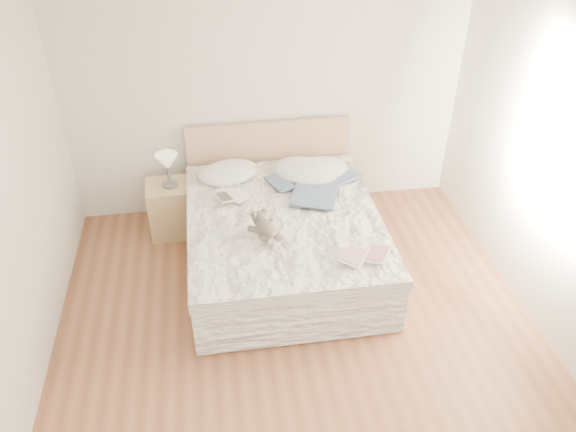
# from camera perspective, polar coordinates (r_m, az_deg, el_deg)

# --- Properties ---
(floor) EXTENTS (4.00, 4.50, 0.00)m
(floor) POSITION_cam_1_polar(r_m,az_deg,el_deg) (4.62, 1.65, -13.85)
(floor) COLOR brown
(floor) RESTS_ON ground
(ceiling) EXTENTS (4.00, 4.50, 0.00)m
(ceiling) POSITION_cam_1_polar(r_m,az_deg,el_deg) (3.14, 2.52, 20.67)
(ceiling) COLOR white
(ceiling) RESTS_ON ground
(wall_back) EXTENTS (4.00, 0.02, 2.70)m
(wall_back) POSITION_cam_1_polar(r_m,az_deg,el_deg) (5.68, -2.21, 12.97)
(wall_back) COLOR silver
(wall_back) RESTS_ON ground
(window) EXTENTS (0.02, 1.30, 1.10)m
(window) POSITION_cam_1_polar(r_m,az_deg,el_deg) (4.64, 26.31, 5.28)
(window) COLOR white
(window) RESTS_ON wall_right
(bed) EXTENTS (1.72, 2.14, 1.00)m
(bed) POSITION_cam_1_polar(r_m,az_deg,el_deg) (5.28, -0.57, -1.95)
(bed) COLOR tan
(bed) RESTS_ON floor
(nightstand) EXTENTS (0.47, 0.42, 0.56)m
(nightstand) POSITION_cam_1_polar(r_m,az_deg,el_deg) (5.80, -11.74, 0.73)
(nightstand) COLOR tan
(nightstand) RESTS_ON floor
(table_lamp) EXTENTS (0.24, 0.24, 0.34)m
(table_lamp) POSITION_cam_1_polar(r_m,az_deg,el_deg) (5.53, -12.17, 5.23)
(table_lamp) COLOR #524C47
(table_lamp) RESTS_ON nightstand
(pillow_left) EXTENTS (0.70, 0.58, 0.18)m
(pillow_left) POSITION_cam_1_polar(r_m,az_deg,el_deg) (5.61, -6.05, 4.42)
(pillow_left) COLOR white
(pillow_left) RESTS_ON bed
(pillow_middle) EXTENTS (0.82, 0.74, 0.20)m
(pillow_middle) POSITION_cam_1_polar(r_m,az_deg,el_deg) (5.61, 1.73, 4.57)
(pillow_middle) COLOR white
(pillow_middle) RESTS_ON bed
(pillow_right) EXTENTS (0.72, 0.58, 0.19)m
(pillow_right) POSITION_cam_1_polar(r_m,az_deg,el_deg) (5.63, 2.89, 4.66)
(pillow_right) COLOR white
(pillow_right) RESTS_ON bed
(blouse) EXTENTS (0.85, 0.88, 0.03)m
(blouse) POSITION_cam_1_polar(r_m,az_deg,el_deg) (5.33, 2.86, 2.63)
(blouse) COLOR #354866
(blouse) RESTS_ON bed
(photo_book) EXTENTS (0.35, 0.30, 0.02)m
(photo_book) POSITION_cam_1_polar(r_m,az_deg,el_deg) (5.24, -5.72, 1.92)
(photo_book) COLOR white
(photo_book) RESTS_ON bed
(childrens_book) EXTENTS (0.47, 0.43, 0.03)m
(childrens_book) POSITION_cam_1_polar(r_m,az_deg,el_deg) (4.57, 7.91, -3.97)
(childrens_book) COLOR beige
(childrens_book) RESTS_ON bed
(teddy_bear) EXTENTS (0.32, 0.37, 0.17)m
(teddy_bear) POSITION_cam_1_polar(r_m,az_deg,el_deg) (4.71, -2.18, -1.93)
(teddy_bear) COLOR #63564B
(teddy_bear) RESTS_ON bed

